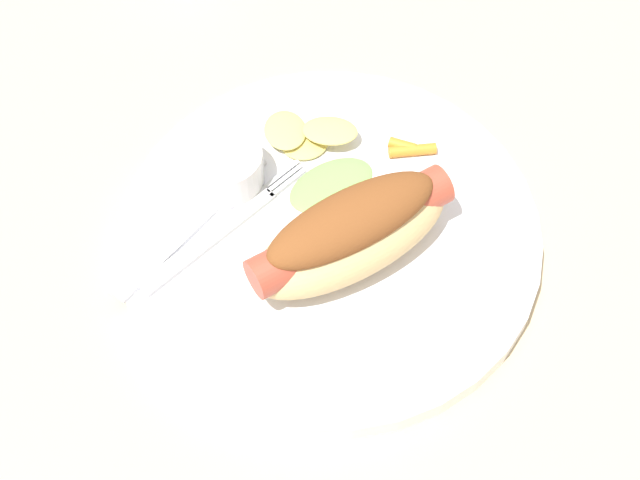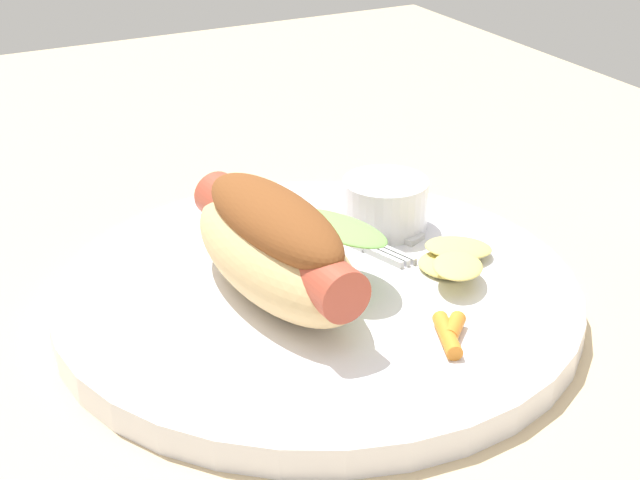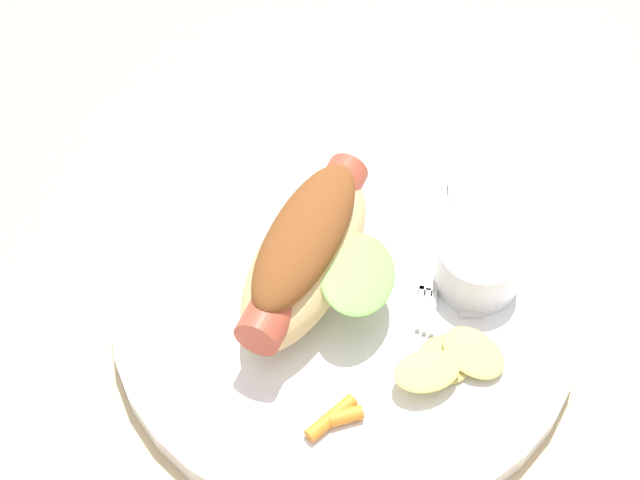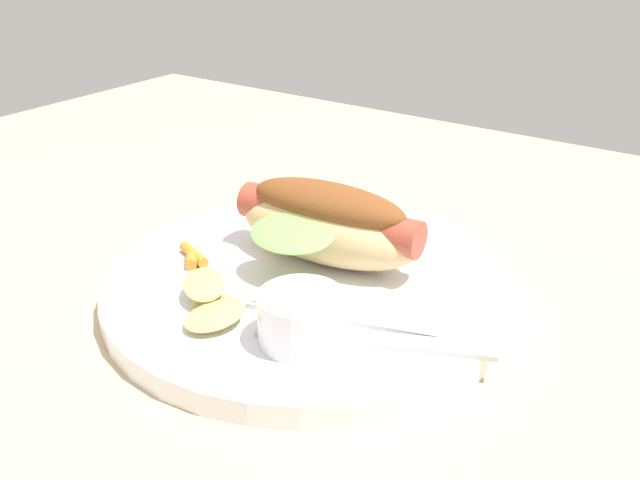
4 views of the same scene
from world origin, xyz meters
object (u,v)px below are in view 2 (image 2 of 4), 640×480
plate (310,298)px  knife (324,209)px  hot_dog (276,244)px  fork (317,224)px  chips_pile (454,259)px  sauce_ramekin (385,204)px  carrot_garnish (450,332)px

plate → knife: size_ratio=2.00×
hot_dog → fork: bearing=134.9°
hot_dog → chips_pile: 10.47cm
plate → knife: 9.61cm
chips_pile → hot_dog: bearing=78.9°
sauce_ramekin → fork: 4.31cm
sauce_ramekin → carrot_garnish: bearing=163.4°
chips_pile → sauce_ramekin: bearing=5.7°
knife → chips_pile: bearing=-8.5°
hot_dog → sauce_ramekin: 10.50cm
hot_dog → chips_pile: size_ratio=2.05×
hot_dog → sauce_ramekin: size_ratio=2.79×
fork → sauce_ramekin: bearing=44.2°
sauce_ramekin → knife: sauce_ramekin is taller
sauce_ramekin → knife: size_ratio=0.36×
carrot_garnish → chips_pile: bearing=-36.3°
hot_dog → carrot_garnish: hot_dog is taller
knife → chips_pile: 10.63cm
fork → chips_pile: bearing=9.8°
fork → carrot_garnish: bearing=-17.1°
fork → plate: bearing=-46.9°
hot_dog → fork: 9.16cm
hot_dog → knife: (8.25, -7.14, -2.86)cm
chips_pile → knife: bearing=15.7°
fork → chips_pile: 9.49cm
hot_dog → fork: (6.51, -5.78, -2.84)cm
plate → sauce_ramekin: bearing=-59.0°
knife → carrot_garnish: bearing=-29.4°
knife → carrot_garnish: 16.21cm
plate → hot_dog: size_ratio=1.98×
hot_dog → sauce_ramekin: bearing=112.3°
plate → fork: bearing=-30.3°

